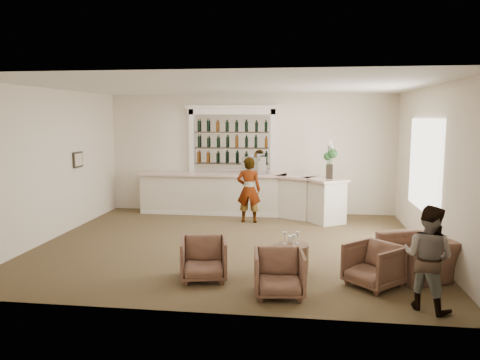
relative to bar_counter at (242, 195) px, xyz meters
name	(u,v)px	position (x,y,z in m)	size (l,w,h in m)	color
ground	(231,244)	(0.16, -3.00, -0.57)	(8.00, 8.00, 0.00)	brown
room_shell	(243,133)	(0.33, -2.29, 1.77)	(8.04, 7.02, 3.32)	beige
bar_counter	(242,195)	(0.00, 0.00, 0.00)	(5.72, 1.80, 1.14)	beige
back_bar_alcove	(232,140)	(-0.34, 0.41, 1.46)	(2.64, 0.25, 3.00)	white
cocktail_table	(291,259)	(1.47, -4.64, -0.32)	(0.60, 0.60, 0.50)	#4D3521
sommelier	(249,190)	(0.29, -0.84, 0.27)	(0.61, 0.40, 1.68)	gray
guest	(428,258)	(3.39, -5.93, 0.17)	(0.72, 0.56, 1.48)	gray
armchair_left	(204,259)	(0.03, -5.17, -0.22)	(0.75, 0.77, 0.70)	brown
armchair_center	(279,273)	(1.31, -5.72, -0.23)	(0.74, 0.76, 0.69)	brown
armchair_right	(374,265)	(2.78, -5.14, -0.23)	(0.74, 0.76, 0.69)	brown
armchair_far	(416,257)	(3.56, -4.58, -0.23)	(1.07, 0.93, 0.69)	brown
espresso_machine	(254,165)	(0.32, 0.06, 0.80)	(0.53, 0.44, 0.46)	#B0B0B4
flower_vase	(330,157)	(2.31, -0.64, 1.10)	(0.25, 0.25, 0.95)	black
wine_glass_bar_left	(252,170)	(0.26, 0.07, 0.67)	(0.07, 0.07, 0.21)	white
wine_glass_bar_right	(257,170)	(0.41, 0.08, 0.67)	(0.07, 0.07, 0.21)	white
wine_glass_tbl_a	(285,238)	(1.35, -4.61, 0.03)	(0.07, 0.07, 0.21)	white
wine_glass_tbl_b	(297,238)	(1.57, -4.56, 0.03)	(0.07, 0.07, 0.21)	white
wine_glass_tbl_c	(294,241)	(1.51, -4.77, 0.03)	(0.07, 0.07, 0.21)	white
napkin_holder	(291,239)	(1.45, -4.50, -0.01)	(0.08, 0.08, 0.12)	white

